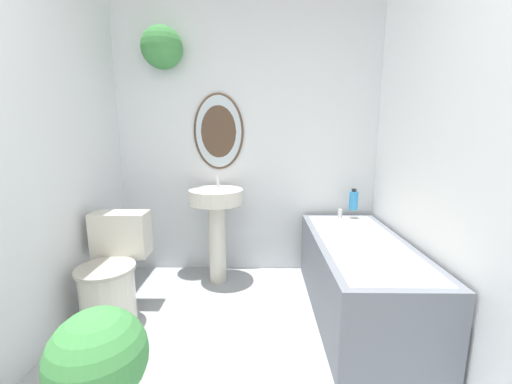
{
  "coord_description": "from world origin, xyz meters",
  "views": [
    {
      "loc": [
        0.11,
        -0.43,
        1.29
      ],
      "look_at": [
        0.09,
        1.49,
        0.92
      ],
      "focal_mm": 22.0,
      "sensor_mm": 36.0,
      "label": 1
    }
  ],
  "objects_px": {
    "shampoo_bottle": "(353,200)",
    "potted_plant": "(99,362)",
    "pedestal_sink": "(217,214)",
    "bathtub": "(359,276)",
    "toilet": "(112,276)"
  },
  "relations": [
    {
      "from": "pedestal_sink",
      "to": "shampoo_bottle",
      "type": "height_order",
      "value": "pedestal_sink"
    },
    {
      "from": "pedestal_sink",
      "to": "shampoo_bottle",
      "type": "bearing_deg",
      "value": 5.5
    },
    {
      "from": "pedestal_sink",
      "to": "bathtub",
      "type": "height_order",
      "value": "pedestal_sink"
    },
    {
      "from": "shampoo_bottle",
      "to": "potted_plant",
      "type": "height_order",
      "value": "shampoo_bottle"
    },
    {
      "from": "bathtub",
      "to": "potted_plant",
      "type": "relative_size",
      "value": 2.54
    },
    {
      "from": "shampoo_bottle",
      "to": "toilet",
      "type": "bearing_deg",
      "value": -159.06
    },
    {
      "from": "toilet",
      "to": "bathtub",
      "type": "relative_size",
      "value": 0.51
    },
    {
      "from": "bathtub",
      "to": "shampoo_bottle",
      "type": "bearing_deg",
      "value": 79.67
    },
    {
      "from": "bathtub",
      "to": "potted_plant",
      "type": "xyz_separation_m",
      "value": [
        -1.39,
        -0.91,
        0.04
      ]
    },
    {
      "from": "bathtub",
      "to": "potted_plant",
      "type": "distance_m",
      "value": 1.66
    },
    {
      "from": "pedestal_sink",
      "to": "shampoo_bottle",
      "type": "xyz_separation_m",
      "value": [
        1.18,
        0.11,
        0.1
      ]
    },
    {
      "from": "shampoo_bottle",
      "to": "potted_plant",
      "type": "relative_size",
      "value": 0.33
    },
    {
      "from": "pedestal_sink",
      "to": "potted_plant",
      "type": "xyz_separation_m",
      "value": [
        -0.32,
        -1.4,
        -0.28
      ]
    },
    {
      "from": "bathtub",
      "to": "toilet",
      "type": "bearing_deg",
      "value": -176.83
    },
    {
      "from": "toilet",
      "to": "potted_plant",
      "type": "distance_m",
      "value": 0.87
    }
  ]
}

